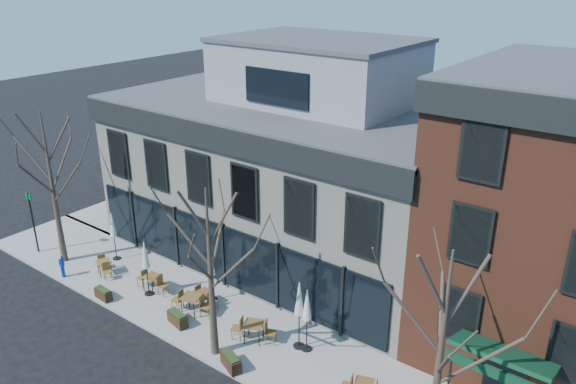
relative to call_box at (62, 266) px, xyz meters
The scene contains 23 objects.
ground 8.22m from the call_box, 30.87° to the left, with size 120.00×120.00×0.00m, color black.
sidewalk_front 10.50m from the call_box, 11.28° to the left, with size 33.50×4.70×0.15m, color gray.
sidewalk_side 11.06m from the call_box, 112.49° to the left, with size 4.50×12.00×0.15m, color gray.
corner_building 12.33m from the call_box, 52.54° to the left, with size 18.39×10.39×11.10m.
red_brick_building 22.56m from the call_box, 24.63° to the left, with size 8.20×11.78×11.18m.
tree_corner 3.90m from the call_box, 145.69° to the left, with size 3.93×3.98×7.92m.
tree_mid 10.49m from the call_box, ahead, with size 3.50×3.55×7.04m.
tree_right 19.32m from the call_box, ahead, with size 3.72×3.77×7.48m.
sign_pole 3.78m from the call_box, 168.60° to the left, with size 0.50×0.10×3.40m.
call_box is the anchor object (origin of this frame).
cafe_set_0 1.98m from the call_box, 45.82° to the left, with size 1.68×1.01×0.87m.
cafe_set_1 4.85m from the call_box, 22.33° to the left, with size 1.84×0.78×0.96m.
cafe_set_2 7.49m from the call_box, 12.82° to the left, with size 2.00×0.99×1.03m.
cafe_set_3 7.68m from the call_box, 18.81° to the left, with size 1.58×0.68×0.82m.
cafe_set_4 10.92m from the call_box, ahead, with size 1.93×1.22×1.01m.
umbrella_0 3.04m from the call_box, 78.16° to the left, with size 0.42×0.42×2.63m.
umbrella_1 5.01m from the call_box, 18.28° to the left, with size 0.44×0.44×2.72m.
umbrella_2 8.00m from the call_box, 22.08° to the left, with size 0.40×0.40×2.52m.
umbrella_3 12.84m from the call_box, 11.75° to the left, with size 0.48×0.48×2.98m.
umbrella_4 13.16m from the call_box, 11.63° to the left, with size 0.44×0.44×2.76m.
planter_0 3.24m from the call_box, ahead, with size 0.97×0.44×0.53m.
planter_1 7.48m from the call_box, ahead, with size 1.12×0.63×0.59m.
planter_2 11.16m from the call_box, ahead, with size 1.15×0.80×0.60m.
Camera 1 is at (16.34, -16.74, 14.47)m, focal length 35.00 mm.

